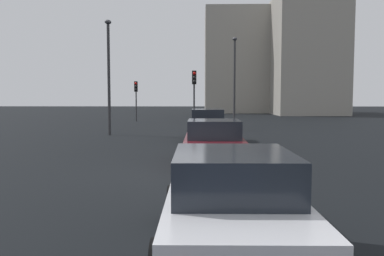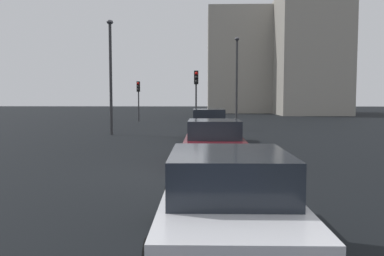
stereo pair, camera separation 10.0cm
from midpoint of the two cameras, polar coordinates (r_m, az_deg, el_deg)
The scene contains 10 objects.
ground_plane at distance 11.66m, azimuth -4.23°, elevation -6.84°, with size 160.00×160.00×0.20m, color black.
car_black_left_lead at distance 20.16m, azimuth 2.49°, elevation 0.36°, with size 4.20×2.01×1.56m.
car_maroon_left_second at distance 13.05m, azimuth 3.34°, elevation -2.07°, with size 4.10×2.08×1.44m.
car_white_left_third at distance 5.75m, azimuth 5.61°, elevation -10.43°, with size 4.30×2.03×1.44m.
traffic_light_near_left at distance 35.96m, azimuth -7.47°, elevation 4.97°, with size 0.32×0.28×3.51m.
traffic_light_near_right at distance 27.06m, azimuth 0.70°, elevation 5.77°, with size 0.32×0.30×3.90m.
street_lamp_kerbside at distance 30.53m, azimuth 6.40°, elevation 7.65°, with size 0.56×0.36×6.55m.
street_lamp_far at distance 23.54m, azimuth -11.26°, elevation 8.45°, with size 0.56×0.36×6.46m.
building_facade_left at distance 53.20m, azimuth 15.90°, elevation 9.63°, with size 12.06×7.98×14.32m, color gray.
building_facade_center at distance 58.04m, azimuth 6.58°, elevation 9.13°, with size 9.99×8.55×13.93m, color gray.
Camera 2 is at (-11.37, -1.26, 2.18)m, focal length 37.94 mm.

